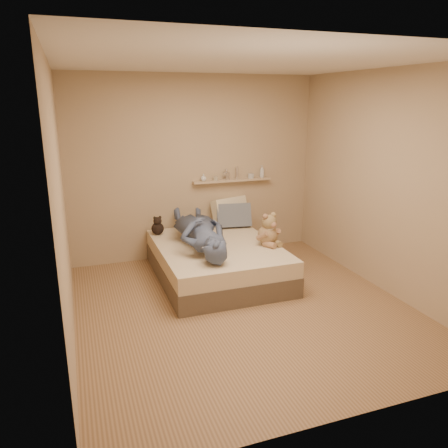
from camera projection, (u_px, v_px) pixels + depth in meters
name	position (u px, v px, depth m)	size (l,w,h in m)	color
room	(245.00, 194.00, 4.54)	(3.80, 3.80, 3.80)	#97734E
bed	(217.00, 261.00, 5.68)	(1.50, 1.90, 0.45)	brown
game_console	(209.00, 248.00, 4.98)	(0.20, 0.14, 0.06)	#A9AAB0
teddy_bear	(269.00, 232.00, 5.56)	(0.34, 0.35, 0.43)	#927550
dark_plush	(158.00, 227.00, 6.00)	(0.17, 0.17, 0.26)	black
pillow_cream	(230.00, 211.00, 6.47)	(0.55, 0.16, 0.40)	beige
pillow_grey	(233.00, 216.00, 6.35)	(0.50, 0.14, 0.34)	slate
person	(200.00, 231.00, 5.52)	(0.61, 1.67, 0.40)	#414A66
wall_shelf	(232.00, 180.00, 6.44)	(1.20, 0.12, 0.03)	tan
shelf_bottles	(235.00, 175.00, 6.43)	(1.01, 0.09, 0.19)	silver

